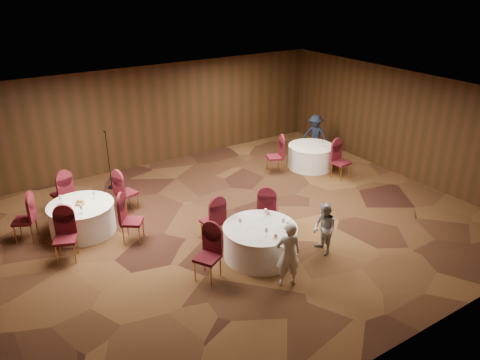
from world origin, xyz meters
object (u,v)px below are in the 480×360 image
table_left (82,218)px  table_right (311,156)px  mic_stand (110,171)px  woman_b (324,229)px  man_c (315,135)px  table_main (260,241)px  woman_a (288,254)px

table_left → table_right: same height
table_right → mic_stand: bearing=161.8°
table_left → table_right: 7.36m
woman_b → mic_stand: bearing=-142.6°
mic_stand → woman_b: (2.88, -5.97, 0.09)m
mic_stand → man_c: bearing=-9.2°
table_main → man_c: bearing=38.8°
woman_b → table_right: bearing=154.2°
table_right → woman_a: (-4.46, -4.50, 0.33)m
mic_stand → woman_a: bearing=-77.0°
man_c → table_right: bearing=-70.7°
woman_a → woman_b: bearing=-139.8°
table_right → mic_stand: 6.27m
table_right → man_c: bearing=43.7°
man_c → mic_stand: bearing=-123.6°
woman_b → table_main: bearing=-105.5°
woman_a → table_right: bearing=-113.7°
table_main → man_c: size_ratio=1.16×
table_right → mic_stand: mic_stand is taller
table_left → man_c: (8.25, 1.00, 0.33)m
mic_stand → man_c: 6.93m
table_left → woman_a: 5.24m
woman_b → man_c: 6.27m
table_right → mic_stand: (-5.95, 1.95, 0.14)m
woman_a → woman_b: size_ratio=1.17×
table_right → woman_a: woman_a is taller
table_main → table_right: (4.35, 3.36, 0.00)m
table_main → woman_a: woman_a is taller
table_right → woman_b: woman_b is taller
table_left → woman_b: bearing=-42.0°
table_left → woman_a: woman_a is taller
table_left → man_c: man_c is taller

